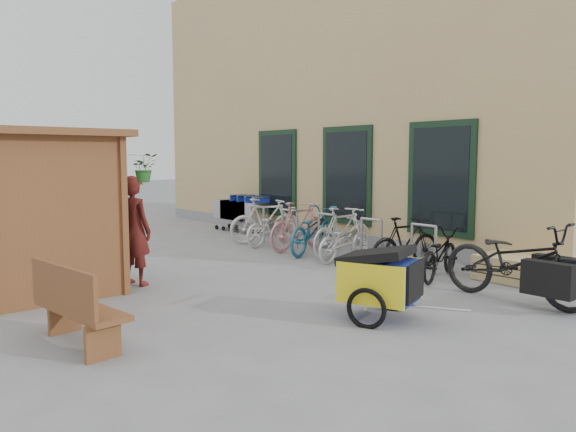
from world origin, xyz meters
TOP-DOWN VIEW (x-y plane):
  - ground at (0.00, 0.00)m, footprint 80.00×80.00m
  - building at (6.49, 4.50)m, footprint 6.07×13.00m
  - kiosk at (-3.28, 2.47)m, footprint 2.49×1.65m
  - bike_rack at (2.30, 2.40)m, footprint 0.05×5.35m
  - pallet_stack at (3.00, -1.40)m, footprint 1.00×1.20m
  - bench at (-3.67, 0.02)m, footprint 0.59×1.45m
  - shopping_carts at (3.00, 6.50)m, footprint 0.56×1.90m
  - child_trailer at (-0.39, -1.35)m, footprint 1.06×1.62m
  - cargo_bike at (1.69, -2.05)m, footprint 0.79×2.19m
  - person_kiosk at (-1.92, 2.36)m, footprint 0.61×0.74m
  - bike_0 at (2.13, -0.46)m, footprint 1.68×1.00m
  - bike_1 at (2.35, 0.42)m, footprint 1.64×0.68m
  - bike_2 at (2.10, 1.71)m, footprint 1.58×0.69m
  - bike_3 at (2.32, 1.97)m, footprint 1.74×0.59m
  - bike_4 at (2.19, 2.72)m, footprint 1.97×1.24m
  - bike_5 at (2.23, 3.21)m, footprint 1.81×0.69m
  - bike_6 at (2.21, 4.08)m, footprint 1.72×0.78m
  - bike_7 at (2.30, 4.47)m, footprint 1.83×0.99m

SIDE VIEW (x-z plane):
  - ground at x=0.00m, z-range 0.00..0.00m
  - pallet_stack at x=3.00m, z-range 0.01..0.41m
  - bike_2 at x=2.10m, z-range 0.00..0.81m
  - bike_0 at x=2.13m, z-range 0.00..0.83m
  - bike_6 at x=2.21m, z-range 0.00..0.87m
  - bench at x=-3.67m, z-range 0.01..0.90m
  - bike_1 at x=2.35m, z-range 0.00..0.95m
  - bike_4 at x=2.19m, z-range 0.00..0.98m
  - bike_3 at x=2.32m, z-range 0.00..1.03m
  - bike_rack at x=2.30m, z-range 0.08..0.95m
  - child_trailer at x=-0.39m, z-range 0.05..0.99m
  - bike_7 at x=2.30m, z-range 0.00..1.06m
  - bike_5 at x=2.23m, z-range 0.00..1.06m
  - cargo_bike at x=1.69m, z-range -0.01..1.14m
  - shopping_carts at x=3.00m, z-range 0.08..1.10m
  - person_kiosk at x=-1.92m, z-range 0.00..1.72m
  - kiosk at x=-3.28m, z-range 0.35..2.75m
  - building at x=6.49m, z-range -0.01..6.99m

